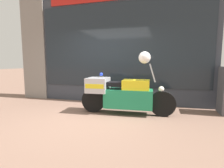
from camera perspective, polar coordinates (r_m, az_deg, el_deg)
The scene contains 5 objects.
ground_plane at distance 4.29m, azimuth -9.02°, elevation -11.14°, with size 60.00×60.00×0.00m, color #7A5B4C.
shop_building at distance 6.11m, azimuth -5.11°, elevation 11.63°, with size 6.61×0.55×3.64m.
window_display at distance 5.94m, azimuth 2.76°, elevation -1.17°, with size 5.20×0.30×2.07m.
paramedic_motorcycle at distance 4.54m, azimuth 3.08°, elevation -3.06°, with size 2.44×0.66×1.31m.
white_helmet at distance 4.41m, azimuth 10.58°, elevation 8.51°, with size 0.30×0.30×0.30m, color white.
Camera 1 is at (1.74, -3.69, 1.33)m, focal length 28.00 mm.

